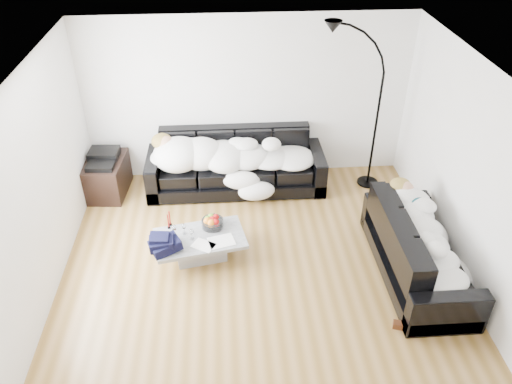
{
  "coord_description": "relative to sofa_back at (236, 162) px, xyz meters",
  "views": [
    {
      "loc": [
        -0.36,
        -4.88,
        4.46
      ],
      "look_at": [
        0.0,
        0.3,
        0.9
      ],
      "focal_mm": 35.0,
      "sensor_mm": 36.0,
      "label": 1
    }
  ],
  "objects": [
    {
      "name": "wine_glass_b",
      "position": [
        -0.85,
        -1.6,
        -0.03
      ],
      "size": [
        0.09,
        0.09,
        0.17
      ],
      "primitive_type": "cylinder",
      "rotation": [
        0.0,
        0.0,
        -0.23
      ],
      "color": "white",
      "rests_on": "coffee_table"
    },
    {
      "name": "wall_left",
      "position": [
        -2.29,
        -1.8,
        0.85
      ],
      "size": [
        0.02,
        4.5,
        2.6
      ],
      "primitive_type": "cube",
      "color": "silver",
      "rests_on": "ground"
    },
    {
      "name": "wall_right",
      "position": [
        2.71,
        -1.8,
        0.85
      ],
      "size": [
        0.02,
        4.5,
        2.6
      ],
      "primitive_type": "cube",
      "color": "silver",
      "rests_on": "ground"
    },
    {
      "name": "floor_lamp",
      "position": [
        2.13,
        -0.05,
        0.7
      ],
      "size": [
        0.84,
        0.34,
        2.29
      ],
      "primitive_type": null,
      "rotation": [
        0.0,
        0.0,
        0.0
      ],
      "color": "black",
      "rests_on": "ground"
    },
    {
      "name": "sofa_back",
      "position": [
        0.0,
        0.0,
        0.0
      ],
      "size": [
        2.74,
        0.95,
        0.9
      ],
      "primitive_type": "cube",
      "color": "black",
      "rests_on": "ground"
    },
    {
      "name": "av_cabinet",
      "position": [
        -2.01,
        -0.02,
        -0.16
      ],
      "size": [
        0.64,
        0.87,
        0.57
      ],
      "primitive_type": "cube",
      "rotation": [
        0.0,
        0.0,
        -0.09
      ],
      "color": "black",
      "rests_on": "ground"
    },
    {
      "name": "fruit_bowl",
      "position": [
        -0.36,
        -1.45,
        -0.02
      ],
      "size": [
        0.32,
        0.32,
        0.18
      ],
      "primitive_type": "cylinder",
      "rotation": [
        0.0,
        0.0,
        0.12
      ],
      "color": "white",
      "rests_on": "coffee_table"
    },
    {
      "name": "wall_back",
      "position": [
        0.21,
        0.45,
        0.85
      ],
      "size": [
        5.0,
        0.02,
        2.6
      ],
      "primitive_type": "cube",
      "color": "silver",
      "rests_on": "ground"
    },
    {
      "name": "newspaper_b",
      "position": [
        -0.48,
        -1.83,
        -0.11
      ],
      "size": [
        0.34,
        0.32,
        0.01
      ],
      "primitive_type": "cube",
      "rotation": [
        0.0,
        0.0,
        -0.54
      ],
      "color": "silver",
      "rests_on": "coffee_table"
    },
    {
      "name": "candle_right",
      "position": [
        -0.92,
        -1.38,
        -0.0
      ],
      "size": [
        0.05,
        0.05,
        0.22
      ],
      "primitive_type": "cylinder",
      "rotation": [
        0.0,
        0.0,
        -0.32
      ],
      "color": "maroon",
      "rests_on": "coffee_table"
    },
    {
      "name": "wine_glass_a",
      "position": [
        -0.73,
        -1.57,
        -0.04
      ],
      "size": [
        0.07,
        0.07,
        0.15
      ],
      "primitive_type": "cylinder",
      "rotation": [
        0.0,
        0.0,
        0.05
      ],
      "color": "white",
      "rests_on": "coffee_table"
    },
    {
      "name": "stereo",
      "position": [
        -2.01,
        -0.02,
        0.19
      ],
      "size": [
        0.46,
        0.37,
        0.13
      ],
      "primitive_type": "cube",
      "rotation": [
        0.0,
        0.0,
        -0.07
      ],
      "color": "black",
      "rests_on": "av_cabinet"
    },
    {
      "name": "sleeper_back",
      "position": [
        0.0,
        -0.05,
        0.2
      ],
      "size": [
        2.32,
        0.8,
        0.46
      ],
      "primitive_type": null,
      "color": "white",
      "rests_on": "sofa_back"
    },
    {
      "name": "candle_left",
      "position": [
        -0.94,
        -1.44,
        -0.0
      ],
      "size": [
        0.05,
        0.05,
        0.22
      ],
      "primitive_type": "cylinder",
      "rotation": [
        0.0,
        0.0,
        -0.34
      ],
      "color": "maroon",
      "rests_on": "coffee_table"
    },
    {
      "name": "ground",
      "position": [
        0.21,
        -1.8,
        -0.45
      ],
      "size": [
        5.0,
        5.0,
        0.0
      ],
      "primitive_type": "plane",
      "color": "brown",
      "rests_on": "ground"
    },
    {
      "name": "teal_cushion",
      "position": [
        2.13,
        -1.5,
        0.27
      ],
      "size": [
        0.42,
        0.38,
        0.2
      ],
      "primitive_type": "ellipsoid",
      "rotation": [
        0.0,
        0.0,
        0.24
      ],
      "color": "#0B414D",
      "rests_on": "sofa_right"
    },
    {
      "name": "sleeper_right",
      "position": [
        2.19,
        -2.14,
        0.19
      ],
      "size": [
        0.75,
        1.78,
        0.43
      ],
      "primitive_type": null,
      "rotation": [
        0.0,
        0.0,
        1.57
      ],
      "color": "white",
      "rests_on": "sofa_right"
    },
    {
      "name": "ceiling",
      "position": [
        0.21,
        -1.8,
        2.15
      ],
      "size": [
        5.0,
        5.0,
        0.0
      ],
      "primitive_type": "plane",
      "color": "white",
      "rests_on": "ground"
    },
    {
      "name": "coffee_table",
      "position": [
        -0.53,
        -1.65,
        -0.28
      ],
      "size": [
        1.25,
        0.87,
        0.34
      ],
      "primitive_type": "cube",
      "rotation": [
        0.0,
        0.0,
        0.19
      ],
      "color": "#939699",
      "rests_on": "ground"
    },
    {
      "name": "sofa_right",
      "position": [
        2.19,
        -2.14,
        -0.03
      ],
      "size": [
        0.89,
        2.08,
        0.84
      ],
      "primitive_type": "cube",
      "rotation": [
        0.0,
        0.0,
        1.57
      ],
      "color": "black",
      "rests_on": "ground"
    },
    {
      "name": "shoes",
      "position": [
        1.85,
        -2.96,
        -0.4
      ],
      "size": [
        0.48,
        0.44,
        0.09
      ],
      "primitive_type": null,
      "rotation": [
        0.0,
        0.0,
        -0.53
      ],
      "color": "#472311",
      "rests_on": "ground"
    },
    {
      "name": "navy_jacket",
      "position": [
        -0.99,
        -1.86,
        0.06
      ],
      "size": [
        0.46,
        0.41,
        0.19
      ],
      "primitive_type": null,
      "rotation": [
        0.0,
        0.0,
        0.28
      ],
      "color": "black",
      "rests_on": "coffee_table"
    },
    {
      "name": "wine_glass_c",
      "position": [
        -0.63,
        -1.69,
        -0.03
      ],
      "size": [
        0.08,
        0.08,
        0.16
      ],
      "primitive_type": "cylinder",
      "rotation": [
        0.0,
        0.0,
        0.23
      ],
      "color": "white",
      "rests_on": "coffee_table"
    },
    {
      "name": "newspaper_a",
      "position": [
        -0.25,
        -1.76,
        -0.11
      ],
      "size": [
        0.38,
        0.32,
        0.01
      ],
      "primitive_type": "cube",
      "rotation": [
        0.0,
        0.0,
        0.25
      ],
      "color": "silver",
      "rests_on": "coffee_table"
    }
  ]
}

